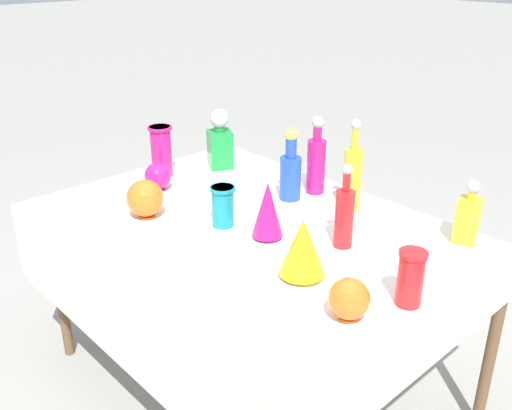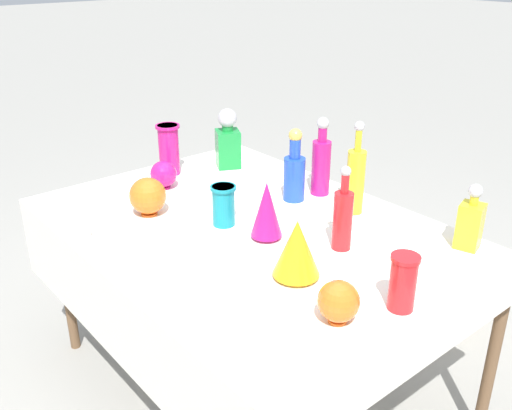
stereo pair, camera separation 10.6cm
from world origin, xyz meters
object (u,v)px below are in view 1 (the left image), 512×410
object	(u,v)px
tall_bottle_1	(316,162)
fluted_vase_1	(268,209)
square_decanter_0	(220,141)
round_bowl_0	(349,299)
square_decanter_1	(468,217)
cardboard_box_behind_left	(405,265)
round_bowl_1	(145,198)
tall_bottle_3	(290,172)
fluted_vase_0	(303,247)
slender_vase_0	(223,205)
slender_vase_1	(161,150)
tall_bottle_0	(352,176)
slender_vase_2	(411,276)
tall_bottle_2	(344,215)
round_bowl_2	(158,176)

from	to	relation	value
tall_bottle_1	fluted_vase_1	size ratio (longest dim) A/B	1.54
square_decanter_0	round_bowl_0	size ratio (longest dim) A/B	2.24
square_decanter_1	cardboard_box_behind_left	world-z (taller)	square_decanter_1
round_bowl_1	tall_bottle_3	bearing A→B (deg)	64.67
tall_bottle_3	square_decanter_1	world-z (taller)	tall_bottle_3
fluted_vase_0	fluted_vase_1	size ratio (longest dim) A/B	0.92
square_decanter_1	tall_bottle_3	bearing A→B (deg)	-165.56
slender_vase_0	slender_vase_1	distance (m)	0.62
tall_bottle_3	slender_vase_1	world-z (taller)	tall_bottle_3
tall_bottle_0	tall_bottle_1	xyz separation A→B (m)	(-0.22, 0.03, -0.00)
square_decanter_0	square_decanter_1	size ratio (longest dim) A/B	1.20
slender_vase_1	round_bowl_0	size ratio (longest dim) A/B	1.84
slender_vase_2	square_decanter_1	bearing A→B (deg)	99.72
square_decanter_0	fluted_vase_0	xyz separation A→B (m)	(0.96, -0.46, -0.03)
tall_bottle_2	fluted_vase_1	size ratio (longest dim) A/B	1.40
tall_bottle_3	round_bowl_1	size ratio (longest dim) A/B	2.01
tall_bottle_0	slender_vase_0	size ratio (longest dim) A/B	2.38
round_bowl_2	cardboard_box_behind_left	size ratio (longest dim) A/B	0.25
fluted_vase_0	round_bowl_0	world-z (taller)	fluted_vase_0
round_bowl_1	square_decanter_1	bearing A→B (deg)	37.11
square_decanter_0	tall_bottle_0	bearing A→B (deg)	5.12
tall_bottle_0	slender_vase_0	distance (m)	0.53
tall_bottle_2	round_bowl_0	world-z (taller)	tall_bottle_2
slender_vase_2	round_bowl_1	size ratio (longest dim) A/B	1.13
slender_vase_0	fluted_vase_0	xyz separation A→B (m)	(0.46, -0.05, 0.02)
fluted_vase_1	round_bowl_2	bearing A→B (deg)	-176.95
fluted_vase_1	round_bowl_1	xyz separation A→B (m)	(-0.45, -0.23, -0.03)
fluted_vase_0	fluted_vase_1	world-z (taller)	fluted_vase_1
tall_bottle_0	tall_bottle_1	bearing A→B (deg)	171.33
slender_vase_0	tall_bottle_2	bearing A→B (deg)	26.02
tall_bottle_3	fluted_vase_0	size ratio (longest dim) A/B	1.54
round_bowl_0	square_decanter_1	bearing A→B (deg)	90.98
square_decanter_1	slender_vase_0	bearing A→B (deg)	-141.71
tall_bottle_3	round_bowl_1	bearing A→B (deg)	-115.33
tall_bottle_0	square_decanter_1	xyz separation A→B (m)	(0.46, 0.08, -0.05)
round_bowl_2	round_bowl_0	bearing A→B (deg)	-7.18
round_bowl_0	cardboard_box_behind_left	xyz separation A→B (m)	(-0.60, 1.30, -0.66)
fluted_vase_1	fluted_vase_0	bearing A→B (deg)	-21.55
tall_bottle_1	tall_bottle_3	xyz separation A→B (m)	(-0.02, -0.13, -0.02)
tall_bottle_2	round_bowl_1	distance (m)	0.78
tall_bottle_2	round_bowl_1	xyz separation A→B (m)	(-0.68, -0.38, -0.04)
slender_vase_0	cardboard_box_behind_left	bearing A→B (deg)	84.48
tall_bottle_0	slender_vase_0	xyz separation A→B (m)	(-0.24, -0.47, -0.06)
tall_bottle_2	slender_vase_0	distance (m)	0.47
tall_bottle_2	round_bowl_2	xyz separation A→B (m)	(-0.88, -0.19, -0.05)
slender_vase_0	slender_vase_1	xyz separation A→B (m)	(-0.60, 0.13, 0.04)
square_decanter_0	round_bowl_2	size ratio (longest dim) A/B	2.29
tall_bottle_1	fluted_vase_1	distance (m)	0.48
fluted_vase_0	slender_vase_0	bearing A→B (deg)	173.19
square_decanter_1	round_bowl_0	xyz separation A→B (m)	(0.01, -0.68, -0.03)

